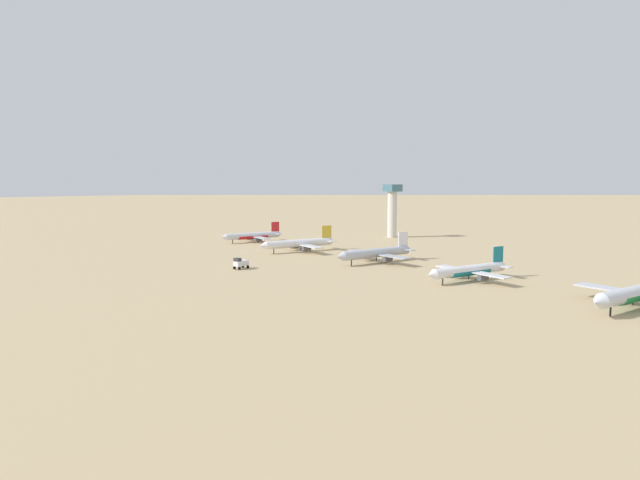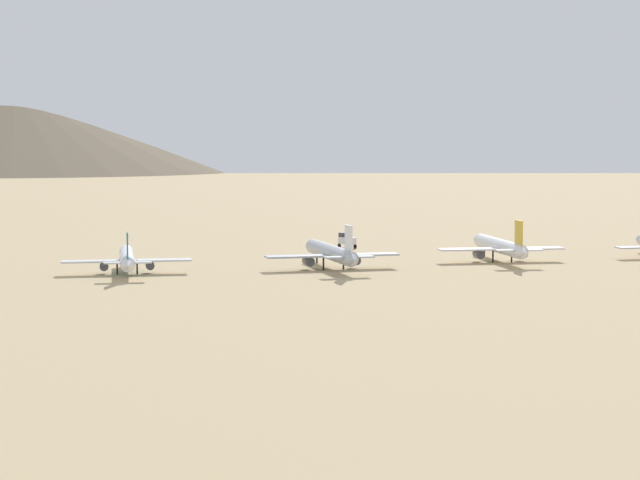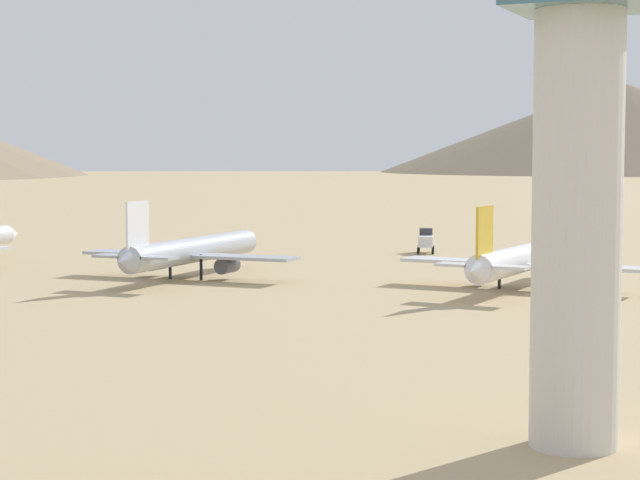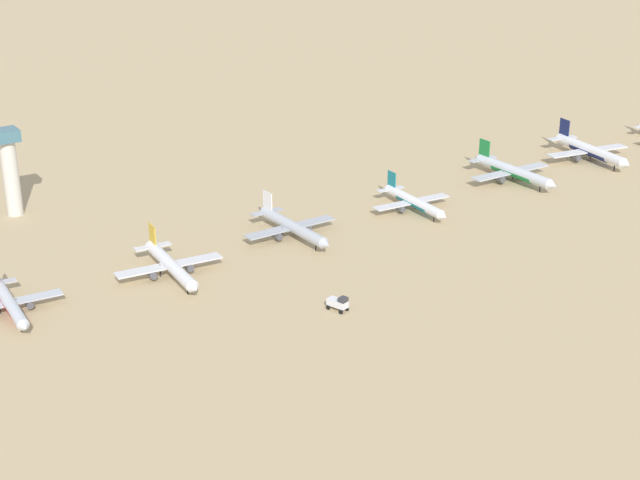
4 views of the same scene
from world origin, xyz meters
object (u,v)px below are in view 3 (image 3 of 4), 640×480
(parked_jet_2, at_px, (192,251))
(service_truck, at_px, (426,240))
(parked_jet_1, at_px, (522,259))
(control_tower, at_px, (578,167))

(parked_jet_2, xyz_separation_m, service_truck, (46.96, -15.45, -1.42))
(parked_jet_1, xyz_separation_m, control_tower, (-69.72, -20.25, 11.78))
(parked_jet_1, height_order, control_tower, control_tower)
(parked_jet_2, distance_m, service_truck, 49.45)
(parked_jet_2, relative_size, control_tower, 1.33)
(parked_jet_1, distance_m, service_truck, 48.08)
(control_tower, bearing_deg, parked_jet_1, 16.19)
(control_tower, bearing_deg, service_truck, 22.67)
(parked_jet_1, xyz_separation_m, parked_jet_2, (-6.41, 41.26, 0.03))
(parked_jet_2, height_order, service_truck, parked_jet_2)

